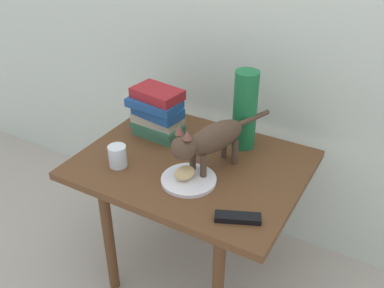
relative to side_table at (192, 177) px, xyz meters
The scene contains 10 objects.
ground_plane 0.52m from the side_table, ahead, with size 6.00×6.00×0.00m, color #B2A899.
back_panel 0.73m from the side_table, 90.00° to the left, with size 4.00×0.04×2.20m, color silver.
side_table is the anchor object (origin of this frame).
plate 0.15m from the side_table, 65.62° to the right, with size 0.20×0.20×0.01m, color white.
bread_roll 0.18m from the side_table, 71.54° to the right, with size 0.08×0.06×0.05m, color #E0BC7A.
cat 0.23m from the side_table, 11.89° to the right, with size 0.21×0.46×0.23m.
book_stack 0.31m from the side_table, 155.16° to the left, with size 0.23×0.16×0.21m.
green_vase 0.34m from the side_table, 59.89° to the left, with size 0.10×0.10×0.32m, color #196B38.
candle_jar 0.31m from the side_table, 144.98° to the right, with size 0.07×0.07×0.08m.
tv_remote 0.38m from the side_table, 36.86° to the right, with size 0.15×0.04×0.02m, color black.
Camera 1 is at (0.70, -1.23, 1.55)m, focal length 40.95 mm.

